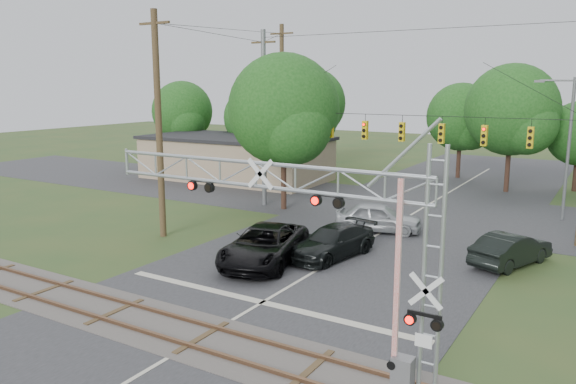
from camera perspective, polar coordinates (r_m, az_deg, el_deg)
The scene contains 14 objects.
ground at distance 17.53m, azimuth -13.08°, elevation -16.73°, with size 160.00×160.00×0.00m, color #2D4921.
road_main at distance 25.03m, azimuth 3.17°, elevation -7.85°, with size 14.00×90.00×0.02m, color #2B2B2D.
road_cross at distance 37.54m, azimuth 13.27°, elevation -1.76°, with size 90.00×12.00×0.02m, color #2B2B2D.
railroad_track at distance 18.83m, azimuth -8.72°, elevation -14.42°, with size 90.00×3.20×0.17m.
crossing_gantry at distance 14.80m, azimuth 2.97°, elevation -4.25°, with size 10.58×0.86×6.71m.
traffic_signal_span at distance 32.68m, azimuth 12.98°, elevation 6.45°, with size 19.34×0.36×11.50m.
pickup_black at distance 25.65m, azimuth -2.43°, elevation -5.42°, with size 2.82×6.11×1.70m, color black.
car_dark at distance 26.62m, azimuth 4.52°, elevation -5.09°, with size 2.06×5.07×1.47m, color black.
sedan_silver at distance 31.48m, azimuth 9.19°, elevation -2.56°, with size 1.89×4.70×1.60m, color #9EA2A6.
suv_dark at distance 27.32m, azimuth 21.72°, elevation -5.41°, with size 1.58×4.52×1.49m, color black.
commercial_building at distance 48.53m, azimuth -5.32°, elevation 3.50°, with size 16.02×8.55×3.68m.
streetlight at distance 36.93m, azimuth 26.40°, elevation 4.61°, with size 2.26×0.23×8.46m.
utility_poles at distance 34.04m, azimuth 16.60°, elevation 7.40°, with size 25.98×28.24×13.40m.
treeline at distance 43.80m, azimuth 17.79°, elevation 7.53°, with size 59.64×30.14×10.04m.
Camera 1 is at (11.07, -10.97, 8.04)m, focal length 35.00 mm.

